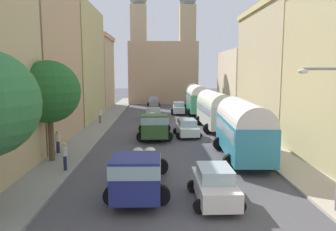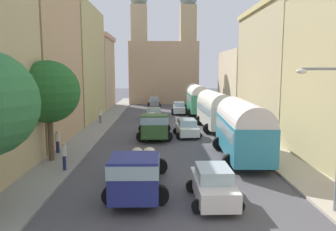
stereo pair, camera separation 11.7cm
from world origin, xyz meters
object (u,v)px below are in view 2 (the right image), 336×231
parked_bus_0 (242,128)px  car_0 (154,114)px  car_1 (154,102)px  pedestrian_1 (57,141)px  parked_bus_2 (197,98)px  car_2 (213,184)px  pedestrian_0 (64,155)px  car_4 (179,108)px  cargo_truck_0 (137,170)px  car_3 (187,128)px  streetlamp_near (334,126)px  cargo_truck_1 (154,125)px  parked_bus_1 (214,109)px  pedestrian_2 (100,115)px

parked_bus_0 → car_0: parked_bus_0 is taller
car_1 → pedestrian_1: pedestrian_1 is taller
parked_bus_2 → pedestrian_1: (-12.48, -22.30, -1.26)m
car_2 → pedestrian_0: 9.23m
car_2 → car_4: size_ratio=0.93×
parked_bus_2 → cargo_truck_0: parked_bus_2 is taller
car_3 → streetlamp_near: 17.30m
cargo_truck_1 → cargo_truck_0: bearing=-92.7°
cargo_truck_0 → car_0: bearing=89.1°
car_1 → car_2: 40.78m
car_2 → cargo_truck_1: bearing=101.6°
car_3 → pedestrian_1: 11.59m
cargo_truck_0 → car_4: cargo_truck_0 is taller
cargo_truck_1 → car_2: bearing=-78.4°
parked_bus_1 → streetlamp_near: (1.41, -20.23, 1.60)m
car_3 → pedestrian_1: (-9.77, -6.25, 0.20)m
pedestrian_0 → parked_bus_1: bearing=51.8°
parked_bus_1 → parked_bus_0: bearing=-90.4°
car_1 → pedestrian_0: (-4.72, -36.08, 0.27)m
car_3 → streetlamp_near: (4.53, -16.43, 2.93)m
pedestrian_0 → parked_bus_0: bearing=13.4°
parked_bus_2 → parked_bus_1: bearing=-88.1°
parked_bus_1 → cargo_truck_0: size_ratio=1.13×
car_3 → pedestrian_2: size_ratio=2.22×
cargo_truck_1 → streetlamp_near: bearing=-64.2°
parked_bus_0 → car_2: 7.98m
cargo_truck_1 → car_1: bearing=90.9°
car_0 → cargo_truck_0: bearing=-90.9°
parked_bus_1 → car_4: bearing=103.6°
pedestrian_1 → pedestrian_2: (0.63, 13.47, 0.06)m
parked_bus_1 → car_1: size_ratio=2.11×
car_3 → car_4: car_4 is taller
pedestrian_2 → cargo_truck_0: bearing=-75.3°
car_0 → pedestrian_1: bearing=-111.8°
cargo_truck_1 → car_1: cargo_truck_1 is taller
parked_bus_2 → pedestrian_1: 25.59m
cargo_truck_0 → pedestrian_0: size_ratio=4.13×
car_0 → car_2: (3.13, -25.24, 0.04)m
pedestrian_0 → pedestrian_1: (-1.68, 4.22, -0.08)m
cargo_truck_0 → cargo_truck_1: (0.62, 13.01, 0.03)m
car_4 → pedestrian_2: size_ratio=2.32×
cargo_truck_0 → pedestrian_2: cargo_truck_0 is taller
cargo_truck_0 → car_1: (0.20, 39.63, -0.39)m
pedestrian_0 → pedestrian_2: size_ratio=0.99×
cargo_truck_1 → parked_bus_1: bearing=38.4°
cargo_truck_0 → pedestrian_2: (-5.57, 21.24, -0.15)m
car_3 → pedestrian_0: bearing=-127.7°
parked_bus_2 → cargo_truck_1: size_ratio=1.38×
parked_bus_1 → pedestrian_2: parked_bus_1 is taller
parked_bus_1 → car_0: bearing=134.6°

